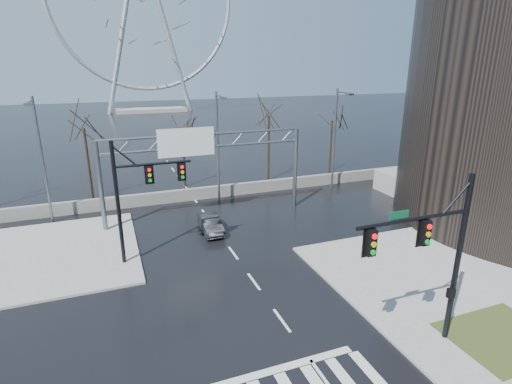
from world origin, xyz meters
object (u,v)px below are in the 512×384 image
sign_gantry (201,157)px  car (210,224)px  signal_mast_near (436,249)px  signal_mast_far (136,191)px  ferris_wheel (143,5)px

sign_gantry → car: sign_gantry is taller
signal_mast_near → car: (-5.65, 16.13, -4.23)m
signal_mast_far → sign_gantry: 8.14m
signal_mast_far → sign_gantry: bearing=47.5°
signal_mast_near → ferris_wheel: (-0.14, 99.04, 21.26)m
signal_mast_near → signal_mast_far: 17.03m
ferris_wheel → car: size_ratio=13.02×
ferris_wheel → sign_gantry: bearing=-93.8°
sign_gantry → car: 5.37m
signal_mast_near → signal_mast_far: bearing=130.3°
signal_mast_far → ferris_wheel: (10.87, 86.04, 21.30)m
signal_mast_near → car: size_ratio=2.05×
car → signal_mast_near: bearing=-69.3°
sign_gantry → ferris_wheel: 82.91m
signal_mast_near → sign_gantry: size_ratio=0.49×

